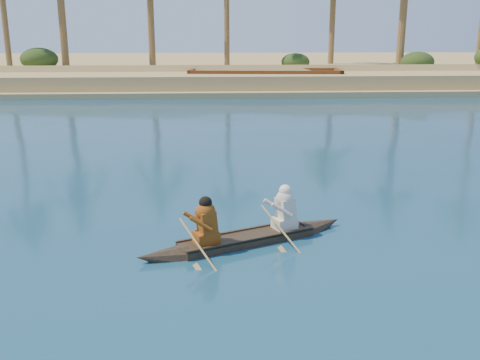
{
  "coord_description": "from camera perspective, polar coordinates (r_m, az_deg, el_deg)",
  "views": [
    {
      "loc": [
        -6.44,
        -11.85,
        3.86
      ],
      "look_at": [
        -5.8,
        -1.22,
        0.97
      ],
      "focal_mm": 40.0,
      "sensor_mm": 36.0,
      "label": 1
    }
  ],
  "objects": [
    {
      "name": "sandy_embankment",
      "position": [
        59.18,
        2.86,
        11.91
      ],
      "size": [
        150.0,
        51.0,
        1.5
      ],
      "color": "tan",
      "rests_on": "ground"
    },
    {
      "name": "ground",
      "position": [
        14.02,
        24.06,
        -2.17
      ],
      "size": [
        160.0,
        160.0,
        0.0
      ],
      "primitive_type": "plane",
      "color": "#0C254D",
      "rests_on": "ground"
    },
    {
      "name": "shrub_cluster",
      "position": [
        43.9,
        5.09,
        11.62
      ],
      "size": [
        100.0,
        6.0,
        2.4
      ],
      "primitive_type": null,
      "color": "black",
      "rests_on": "ground"
    },
    {
      "name": "barge_mid",
      "position": [
        39.2,
        2.66,
        10.41
      ],
      "size": [
        11.07,
        4.59,
        1.8
      ],
      "rotation": [
        0.0,
        0.0,
        -0.09
      ],
      "color": "#612F14",
      "rests_on": "ground"
    },
    {
      "name": "canoe",
      "position": [
        10.26,
        0.72,
        -5.52
      ],
      "size": [
        4.24,
        2.32,
        1.21
      ],
      "rotation": [
        0.0,
        0.0,
        0.42
      ],
      "color": "#382F1F",
      "rests_on": "ground"
    }
  ]
}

